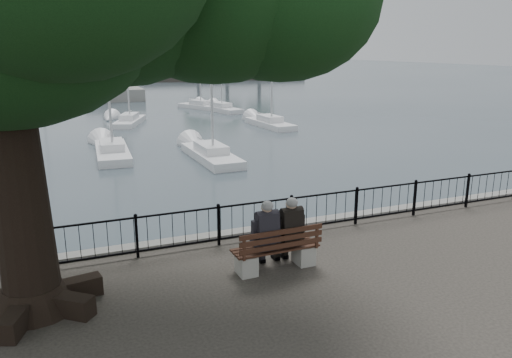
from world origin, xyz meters
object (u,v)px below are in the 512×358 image
person_left (264,237)px  lion_monument (112,79)px  bench (277,254)px  person_right (288,234)px

person_left → lion_monument: 49.22m
person_left → bench: bearing=-22.7°
lion_monument → person_right: bearing=-92.2°
person_right → person_left: bearing=-178.8°
lion_monument → person_left: bearing=-92.9°
person_left → person_right: 0.59m
person_left → lion_monument: bearing=87.1°
bench → person_left: (-0.26, 0.11, 0.39)m
bench → lion_monument: size_ratio=0.22×
bench → person_right: 0.53m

